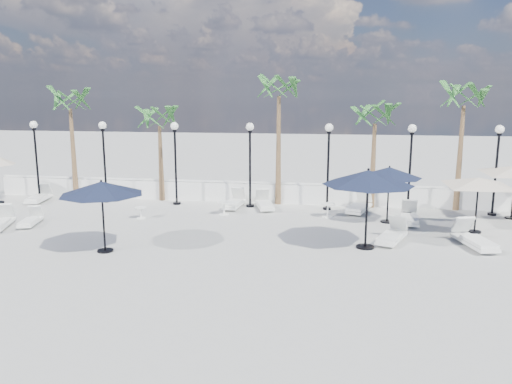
# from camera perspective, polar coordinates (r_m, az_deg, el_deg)

# --- Properties ---
(ground) EXTENTS (100.00, 100.00, 0.00)m
(ground) POSITION_cam_1_polar(r_m,az_deg,el_deg) (16.78, -4.39, -6.55)
(ground) COLOR #A4A49F
(ground) RESTS_ON ground
(balustrade) EXTENTS (26.00, 0.30, 1.01)m
(balustrade) POSITION_cam_1_polar(r_m,az_deg,el_deg) (23.81, -0.28, -0.08)
(balustrade) COLOR white
(balustrade) RESTS_ON ground
(lamppost_0) EXTENTS (0.36, 0.36, 3.84)m
(lamppost_0) POSITION_cam_1_polar(r_m,az_deg,el_deg) (26.37, -23.88, 4.52)
(lamppost_0) COLOR black
(lamppost_0) RESTS_ON ground
(lamppost_1) EXTENTS (0.36, 0.36, 3.84)m
(lamppost_1) POSITION_cam_1_polar(r_m,az_deg,el_deg) (24.66, -17.00, 4.59)
(lamppost_1) COLOR black
(lamppost_1) RESTS_ON ground
(lamppost_2) EXTENTS (0.36, 0.36, 3.84)m
(lamppost_2) POSITION_cam_1_polar(r_m,az_deg,el_deg) (23.35, -9.22, 4.59)
(lamppost_2) COLOR black
(lamppost_2) RESTS_ON ground
(lamppost_3) EXTENTS (0.36, 0.36, 3.84)m
(lamppost_3) POSITION_cam_1_polar(r_m,az_deg,el_deg) (22.52, -0.69, 4.49)
(lamppost_3) COLOR black
(lamppost_3) RESTS_ON ground
(lamppost_4) EXTENTS (0.36, 0.36, 3.84)m
(lamppost_4) POSITION_cam_1_polar(r_m,az_deg,el_deg) (22.21, 8.27, 4.29)
(lamppost_4) COLOR black
(lamppost_4) RESTS_ON ground
(lamppost_5) EXTENTS (0.36, 0.36, 3.84)m
(lamppost_5) POSITION_cam_1_polar(r_m,az_deg,el_deg) (22.45, 17.26, 3.98)
(lamppost_5) COLOR black
(lamppost_5) RESTS_ON ground
(lamppost_6) EXTENTS (0.36, 0.36, 3.84)m
(lamppost_6) POSITION_cam_1_polar(r_m,az_deg,el_deg) (23.22, 25.85, 3.59)
(lamppost_6) COLOR black
(lamppost_6) RESTS_ON ground
(palm_0) EXTENTS (2.60, 2.60, 5.50)m
(palm_0) POSITION_cam_1_polar(r_m,az_deg,el_deg) (26.17, -20.48, 9.21)
(palm_0) COLOR brown
(palm_0) RESTS_ON ground
(palm_1) EXTENTS (2.60, 2.60, 4.70)m
(palm_1) POSITION_cam_1_polar(r_m,az_deg,el_deg) (24.33, -10.98, 7.77)
(palm_1) COLOR brown
(palm_1) RESTS_ON ground
(palm_2) EXTENTS (2.60, 2.60, 6.10)m
(palm_2) POSITION_cam_1_polar(r_m,az_deg,el_deg) (23.00, 2.64, 11.17)
(palm_2) COLOR brown
(palm_2) RESTS_ON ground
(palm_3) EXTENTS (2.60, 2.60, 4.90)m
(palm_3) POSITION_cam_1_polar(r_m,az_deg,el_deg) (22.95, 13.45, 7.97)
(palm_3) COLOR brown
(palm_3) RESTS_ON ground
(palm_4) EXTENTS (2.60, 2.60, 5.70)m
(palm_4) POSITION_cam_1_polar(r_m,az_deg,el_deg) (23.51, 22.68, 9.40)
(palm_4) COLOR brown
(palm_4) RESTS_ON ground
(lounger_0) EXTENTS (0.94, 2.02, 0.73)m
(lounger_0) POSITION_cam_1_polar(r_m,az_deg,el_deg) (26.11, -23.56, -0.52)
(lounger_0) COLOR silver
(lounger_0) RESTS_ON ground
(lounger_1) EXTENTS (1.24, 2.09, 0.74)m
(lounger_1) POSITION_cam_1_polar(r_m,az_deg,el_deg) (21.64, -27.23, -3.05)
(lounger_1) COLOR silver
(lounger_1) RESTS_ON ground
(lounger_2) EXTENTS (0.89, 1.70, 0.61)m
(lounger_2) POSITION_cam_1_polar(r_m,az_deg,el_deg) (21.63, -24.35, -2.94)
(lounger_2) COLOR silver
(lounger_2) RESTS_ON ground
(lounger_3) EXTENTS (0.79, 2.04, 0.75)m
(lounger_3) POSITION_cam_1_polar(r_m,az_deg,el_deg) (22.74, -2.50, -1.18)
(lounger_3) COLOR silver
(lounger_3) RESTS_ON ground
(lounger_4) EXTENTS (1.13, 2.02, 0.72)m
(lounger_4) POSITION_cam_1_polar(r_m,az_deg,el_deg) (22.51, 0.99, -1.32)
(lounger_4) COLOR silver
(lounger_4) RESTS_ON ground
(lounger_5) EXTENTS (1.29, 2.24, 0.80)m
(lounger_5) POSITION_cam_1_polar(r_m,az_deg,el_deg) (22.33, 11.70, -1.58)
(lounger_5) COLOR silver
(lounger_5) RESTS_ON ground
(lounger_6) EXTENTS (1.18, 2.21, 0.79)m
(lounger_6) POSITION_cam_1_polar(r_m,az_deg,el_deg) (18.45, 23.67, -4.98)
(lounger_6) COLOR silver
(lounger_6) RESTS_ON ground
(lounger_7) EXTENTS (1.30, 2.05, 0.73)m
(lounger_7) POSITION_cam_1_polar(r_m,az_deg,el_deg) (18.10, 15.27, -4.79)
(lounger_7) COLOR silver
(lounger_7) RESTS_ON ground
(lounger_8) EXTENTS (0.84, 2.05, 0.75)m
(lounger_8) POSITION_cam_1_polar(r_m,az_deg,el_deg) (20.91, 17.17, -2.76)
(lounger_8) COLOR silver
(lounger_8) RESTS_ON ground
(side_table_0) EXTENTS (0.50, 0.50, 0.49)m
(side_table_0) POSITION_cam_1_polar(r_m,az_deg,el_deg) (21.28, -13.03, -2.19)
(side_table_0) COLOR silver
(side_table_0) RESTS_ON ground
(side_table_1) EXTENTS (0.58, 0.58, 0.57)m
(side_table_1) POSITION_cam_1_polar(r_m,az_deg,el_deg) (21.42, -3.69, -1.71)
(side_table_1) COLOR silver
(side_table_1) RESTS_ON ground
(side_table_2) EXTENTS (0.60, 0.60, 0.58)m
(side_table_2) POSITION_cam_1_polar(r_m,az_deg,el_deg) (21.16, 8.19, -1.93)
(side_table_2) COLOR silver
(side_table_2) RESTS_ON ground
(parasol_navy_left) EXTENTS (2.71, 2.71, 2.39)m
(parasol_navy_left) POSITION_cam_1_polar(r_m,az_deg,el_deg) (16.75, -17.24, 0.38)
(parasol_navy_left) COLOR black
(parasol_navy_left) RESTS_ON ground
(parasol_navy_mid) EXTENTS (2.57, 2.57, 2.31)m
(parasol_navy_mid) POSITION_cam_1_polar(r_m,az_deg,el_deg) (20.48, 15.00, 2.15)
(parasol_navy_mid) COLOR black
(parasol_navy_mid) RESTS_ON ground
(parasol_navy_right) EXTENTS (3.03, 3.03, 2.71)m
(parasol_navy_right) POSITION_cam_1_polar(r_m,az_deg,el_deg) (16.74, 12.69, 1.56)
(parasol_navy_right) COLOR black
(parasol_navy_right) RESTS_ON ground
(parasol_cream_sq_b) EXTENTS (4.47, 4.47, 2.24)m
(parasol_cream_sq_b) POSITION_cam_1_polar(r_m,az_deg,el_deg) (20.04, 24.13, 1.48)
(parasol_cream_sq_b) COLOR black
(parasol_cream_sq_b) RESTS_ON ground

